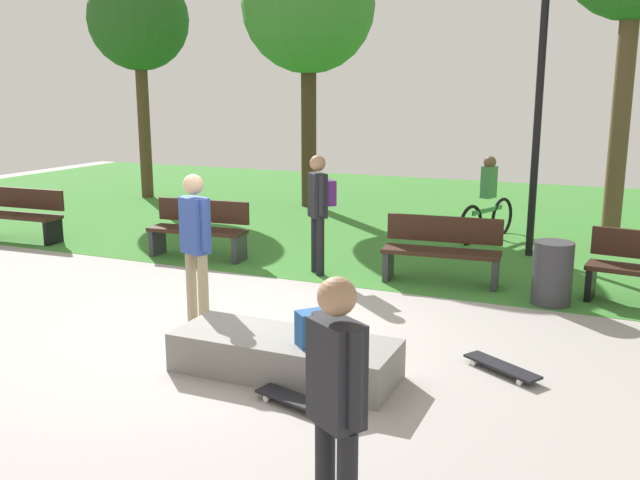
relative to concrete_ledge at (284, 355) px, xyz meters
name	(u,v)px	position (x,y,z in m)	size (l,w,h in m)	color
ground_plane	(239,330)	(-1.01, 0.89, -0.19)	(28.00, 28.00, 0.00)	#9E9993
grass_lawn	(427,213)	(-1.01, 8.95, -0.18)	(26.60, 11.90, 0.01)	#387A2D
concrete_ledge	(284,355)	(0.00, 0.00, 0.00)	(2.13, 0.78, 0.37)	gray
backpack_on_ledge	(313,328)	(0.34, -0.09, 0.35)	(0.28, 0.20, 0.32)	#1E4C8C
skater_performing_trick	(336,397)	(1.41, -2.17, 0.78)	(0.38, 0.34, 1.66)	black
skater_watching	(195,238)	(-1.54, 0.89, 0.82)	(0.41, 0.30, 1.72)	tan
skateboard_by_ledge	(297,400)	(0.41, -0.58, -0.12)	(0.82, 0.40, 0.08)	black
skateboard_spare	(502,367)	(1.88, 0.85, -0.12)	(0.79, 0.59, 0.08)	black
park_bench_far_left	(442,249)	(0.58, 3.71, 0.29)	(1.64, 0.61, 0.91)	#331E14
park_bench_center_lawn	(199,228)	(-3.31, 3.63, 0.29)	(1.63, 0.58, 0.91)	#331E14
park_bench_near_lamppost	(22,213)	(-6.91, 3.47, 0.29)	(1.62, 0.54, 0.91)	#331E14
tree_tall_oak	(308,7)	(-3.77, 8.84, 4.18)	(2.91, 2.91, 5.87)	#42301E
tree_broad_elm	(139,22)	(-8.00, 8.45, 4.00)	(2.37, 2.37, 5.42)	#4C3823
lamp_post	(539,93)	(1.50, 5.86, 2.39)	(0.28, 0.28, 4.25)	black
trash_bin	(552,273)	(2.08, 3.29, 0.21)	(0.49, 0.49, 0.80)	#333338
pedestrian_with_backpack	(319,203)	(-1.16, 3.46, 0.85)	(0.45, 0.44, 1.73)	black
cyclist_on_bicycle	(488,204)	(0.64, 6.83, 0.45)	(0.66, 1.74, 1.52)	black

